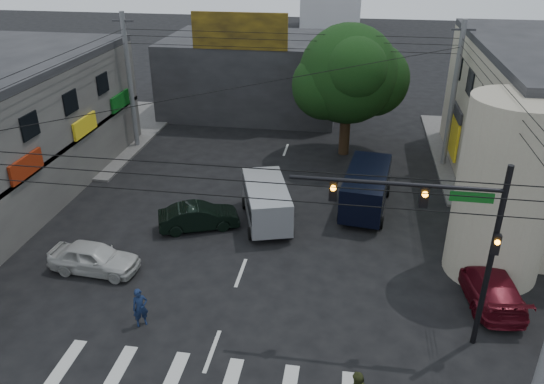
% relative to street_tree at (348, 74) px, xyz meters
% --- Properties ---
extents(ground, '(160.00, 160.00, 0.00)m').
position_rel_street_tree_xyz_m(ground, '(-4.00, -17.00, -5.47)').
color(ground, black).
rests_on(ground, ground).
extents(sidewalk_far_left, '(16.00, 16.00, 0.15)m').
position_rel_street_tree_xyz_m(sidewalk_far_left, '(-22.00, 1.00, -5.40)').
color(sidewalk_far_left, '#514F4C').
rests_on(sidewalk_far_left, ground).
extents(corner_column, '(4.00, 4.00, 8.00)m').
position_rel_street_tree_xyz_m(corner_column, '(7.00, -13.00, -1.47)').
color(corner_column, '#A19580').
rests_on(corner_column, ground).
extents(building_far, '(14.00, 10.00, 6.00)m').
position_rel_street_tree_xyz_m(building_far, '(-8.00, 9.00, -2.47)').
color(building_far, '#232326').
rests_on(building_far, ground).
extents(billboard, '(7.00, 0.30, 2.60)m').
position_rel_street_tree_xyz_m(billboard, '(-8.00, 4.10, 1.83)').
color(billboard, olive).
rests_on(billboard, building_far).
extents(street_tree, '(6.40, 6.40, 8.70)m').
position_rel_street_tree_xyz_m(street_tree, '(0.00, 0.00, 0.00)').
color(street_tree, black).
rests_on(street_tree, ground).
extents(traffic_gantry, '(7.10, 0.35, 7.20)m').
position_rel_street_tree_xyz_m(traffic_gantry, '(3.82, -18.00, -0.64)').
color(traffic_gantry, black).
rests_on(traffic_gantry, ground).
extents(utility_pole_far_left, '(0.32, 0.32, 9.20)m').
position_rel_street_tree_xyz_m(utility_pole_far_left, '(-14.50, -1.00, -0.87)').
color(utility_pole_far_left, '#59595B').
rests_on(utility_pole_far_left, ground).
extents(utility_pole_far_right, '(0.32, 0.32, 9.20)m').
position_rel_street_tree_xyz_m(utility_pole_far_right, '(6.50, -1.00, -0.87)').
color(utility_pole_far_right, '#59595B').
rests_on(utility_pole_far_right, ground).
extents(dark_sedan, '(4.21, 5.04, 1.34)m').
position_rel_street_tree_xyz_m(dark_sedan, '(-6.95, -11.43, -4.80)').
color(dark_sedan, black).
rests_on(dark_sedan, ground).
extents(white_compact, '(2.12, 4.24, 1.38)m').
position_rel_street_tree_xyz_m(white_compact, '(-10.50, -15.86, -4.78)').
color(white_compact, beige).
rests_on(white_compact, ground).
extents(maroon_sedan, '(3.21, 5.42, 1.43)m').
position_rel_street_tree_xyz_m(maroon_sedan, '(6.50, -15.09, -4.76)').
color(maroon_sedan, '#510B16').
rests_on(maroon_sedan, ground).
extents(silver_minivan, '(5.99, 4.75, 2.09)m').
position_rel_street_tree_xyz_m(silver_minivan, '(-3.64, -10.21, -4.43)').
color(silver_minivan, '#929499').
rests_on(silver_minivan, ground).
extents(navy_van, '(6.12, 3.49, 2.24)m').
position_rel_street_tree_xyz_m(navy_van, '(1.46, -7.89, -4.35)').
color(navy_van, black).
rests_on(navy_van, ground).
extents(traffic_officer, '(0.97, 0.96, 1.64)m').
position_rel_street_tree_xyz_m(traffic_officer, '(-7.07, -19.00, -4.65)').
color(traffic_officer, '#111E3E').
rests_on(traffic_officer, ground).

